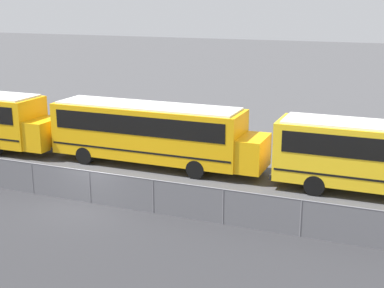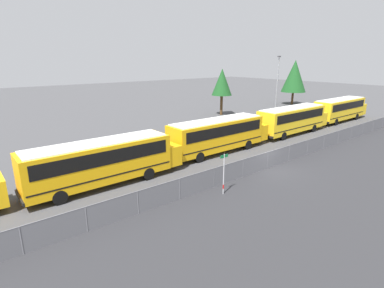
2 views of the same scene
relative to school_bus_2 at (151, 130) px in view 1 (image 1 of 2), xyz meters
The scene contains 3 objects.
ground_plane 6.36m from the school_bus_2, 90.54° to the right, with size 200.00×200.00×0.00m, color #424244.
fence 6.16m from the school_bus_2, 90.54° to the right, with size 74.51×0.07×1.51m.
school_bus_2 is the anchor object (origin of this frame).
Camera 1 is at (12.54, -18.92, 8.74)m, focal length 50.00 mm.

